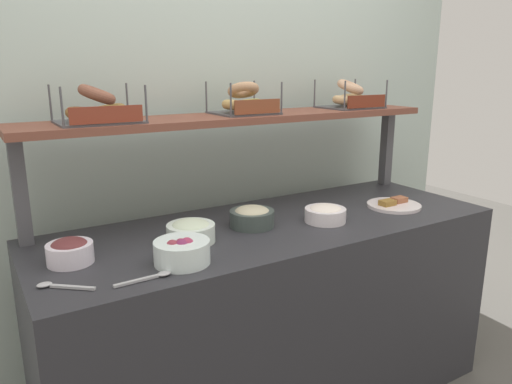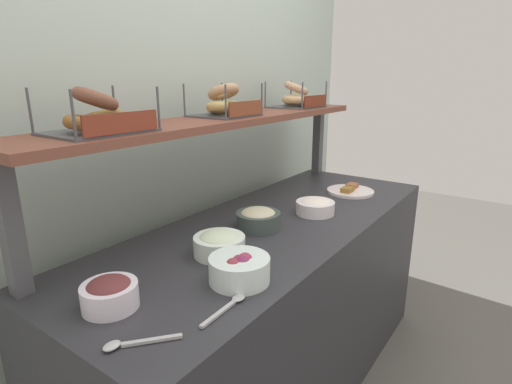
# 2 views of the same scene
# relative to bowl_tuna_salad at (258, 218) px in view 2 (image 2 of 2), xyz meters

# --- Properties ---
(back_wall) EXTENTS (3.15, 0.06, 2.40)m
(back_wall) POSITION_rel_bowl_tuna_salad_xyz_m (0.10, 0.53, 0.31)
(back_wall) COLOR #B1C3B9
(back_wall) RESTS_ON ground_plane
(deli_counter) EXTENTS (1.95, 0.70, 0.85)m
(deli_counter) POSITION_rel_bowl_tuna_salad_xyz_m (0.10, -0.02, -0.47)
(deli_counter) COLOR #2D2D33
(deli_counter) RESTS_ON ground_plane
(shelf_riser_left) EXTENTS (0.05, 0.05, 0.40)m
(shelf_riser_left) POSITION_rel_bowl_tuna_salad_xyz_m (-0.82, 0.25, 0.16)
(shelf_riser_left) COLOR #4C4C51
(shelf_riser_left) RESTS_ON deli_counter
(shelf_riser_right) EXTENTS (0.05, 0.05, 0.40)m
(shelf_riser_right) POSITION_rel_bowl_tuna_salad_xyz_m (1.01, 0.25, 0.16)
(shelf_riser_right) COLOR #4C4C51
(shelf_riser_right) RESTS_ON deli_counter
(upper_shelf) EXTENTS (1.91, 0.32, 0.03)m
(upper_shelf) POSITION_rel_bowl_tuna_salad_xyz_m (0.10, 0.25, 0.37)
(upper_shelf) COLOR brown
(upper_shelf) RESTS_ON shelf_riser_left
(bowl_tuna_salad) EXTENTS (0.18, 0.18, 0.08)m
(bowl_tuna_salad) POSITION_rel_bowl_tuna_salad_xyz_m (0.00, 0.00, 0.00)
(bowl_tuna_salad) COLOR #3E4A46
(bowl_tuna_salad) RESTS_ON deli_counter
(bowl_chocolate_spread) EXTENTS (0.15, 0.15, 0.09)m
(bowl_chocolate_spread) POSITION_rel_bowl_tuna_salad_xyz_m (-0.71, -0.01, 0.00)
(bowl_chocolate_spread) COLOR white
(bowl_chocolate_spread) RESTS_ON deli_counter
(bowl_beet_salad) EXTENTS (0.19, 0.19, 0.09)m
(bowl_beet_salad) POSITION_rel_bowl_tuna_salad_xyz_m (-0.40, -0.21, 0.00)
(bowl_beet_salad) COLOR white
(bowl_beet_salad) RESTS_ON deli_counter
(bowl_scallion_spread) EXTENTS (0.18, 0.18, 0.09)m
(bowl_scallion_spread) POSITION_rel_bowl_tuna_salad_xyz_m (-0.29, -0.04, 0.00)
(bowl_scallion_spread) COLOR white
(bowl_scallion_spread) RESTS_ON deli_counter
(bowl_cream_cheese) EXTENTS (0.17, 0.17, 0.07)m
(bowl_cream_cheese) POSITION_rel_bowl_tuna_salad_xyz_m (0.30, -0.11, -0.01)
(bowl_cream_cheese) COLOR white
(bowl_cream_cheese) RESTS_ON deli_counter
(serving_plate_white) EXTENTS (0.25, 0.25, 0.04)m
(serving_plate_white) POSITION_rel_bowl_tuna_salad_xyz_m (0.71, -0.10, -0.03)
(serving_plate_white) COLOR white
(serving_plate_white) RESTS_ON deli_counter
(serving_spoon_near_plate) EXTENTS (0.18, 0.03, 0.01)m
(serving_spoon_near_plate) POSITION_rel_bowl_tuna_salad_xyz_m (-0.53, -0.28, -0.03)
(serving_spoon_near_plate) COLOR #B7B7BC
(serving_spoon_near_plate) RESTS_ON deli_counter
(serving_spoon_by_edge) EXTENTS (0.15, 0.12, 0.01)m
(serving_spoon_by_edge) POSITION_rel_bowl_tuna_salad_xyz_m (-0.79, -0.19, -0.03)
(serving_spoon_by_edge) COLOR #B7B7BC
(serving_spoon_by_edge) RESTS_ON deli_counter
(bagel_basket_cinnamon_raisin) EXTENTS (0.30, 0.24, 0.15)m
(bagel_basket_cinnamon_raisin) POSITION_rel_bowl_tuna_salad_xyz_m (-0.52, 0.24, 0.44)
(bagel_basket_cinnamon_raisin) COLOR #4C4C51
(bagel_basket_cinnamon_raisin) RESTS_ON upper_shelf
(bagel_basket_sesame) EXTENTS (0.27, 0.25, 0.15)m
(bagel_basket_sesame) POSITION_rel_bowl_tuna_salad_xyz_m (0.11, 0.26, 0.44)
(bagel_basket_sesame) COLOR #4C4C51
(bagel_basket_sesame) RESTS_ON upper_shelf
(bagel_basket_plain) EXTENTS (0.28, 0.26, 0.15)m
(bagel_basket_plain) POSITION_rel_bowl_tuna_salad_xyz_m (0.73, 0.26, 0.44)
(bagel_basket_plain) COLOR #4C4C51
(bagel_basket_plain) RESTS_ON upper_shelf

